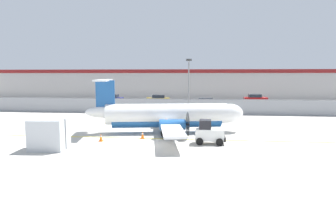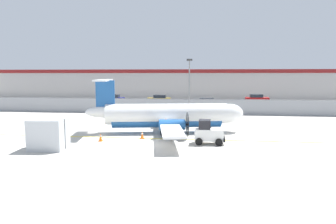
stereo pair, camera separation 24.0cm
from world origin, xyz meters
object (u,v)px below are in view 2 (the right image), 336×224
object	(u,v)px
traffic_cone_near_left	(142,135)
parked_car_3	(257,99)
baggage_tug	(208,133)
parked_car_0	(113,99)
traffic_cone_near_right	(101,137)
apron_light_pole	(189,83)
ground_crew_worker	(166,127)
commuter_airplane	(170,115)
cargo_container	(49,134)
parked_car_2	(206,103)
parked_car_1	(159,99)

from	to	relation	value
traffic_cone_near_left	parked_car_3	world-z (taller)	parked_car_3
baggage_tug	parked_car_3	xyz separation A→B (m)	(9.57, 34.41, 0.04)
traffic_cone_near_left	parked_car_0	size ratio (longest dim) A/B	0.15
traffic_cone_near_right	parked_car_0	bearing A→B (deg)	105.33
apron_light_pole	ground_crew_worker	bearing A→B (deg)	-96.11
commuter_airplane	cargo_container	size ratio (longest dim) A/B	6.35
parked_car_0	parked_car_2	world-z (taller)	same
baggage_tug	traffic_cone_near_left	xyz separation A→B (m)	(-5.50, 1.28, -0.54)
commuter_airplane	traffic_cone_near_left	distance (m)	3.77
parked_car_0	apron_light_pole	bearing A→B (deg)	132.91
traffic_cone_near_right	parked_car_2	distance (m)	26.09
parked_car_3	traffic_cone_near_right	bearing A→B (deg)	-119.71
baggage_tug	parked_car_0	world-z (taller)	baggage_tug
cargo_container	parked_car_0	distance (m)	34.31
ground_crew_worker	cargo_container	bearing A→B (deg)	61.78
baggage_tug	parked_car_0	xyz separation A→B (m)	(-17.13, 30.84, 0.04)
ground_crew_worker	parked_car_0	world-z (taller)	same
parked_car_0	parked_car_1	world-z (taller)	same
parked_car_2	apron_light_pole	distance (m)	11.04
cargo_container	ground_crew_worker	bearing A→B (deg)	26.34
baggage_tug	ground_crew_worker	size ratio (longest dim) A/B	1.39
parked_car_0	parked_car_1	size ratio (longest dim) A/B	1.00
ground_crew_worker	traffic_cone_near_left	xyz separation A→B (m)	(-1.97, -0.33, -0.64)
cargo_container	commuter_airplane	bearing A→B (deg)	38.43
traffic_cone_near_left	ground_crew_worker	bearing A→B (deg)	9.42
ground_crew_worker	commuter_airplane	bearing A→B (deg)	-58.57
cargo_container	parked_car_1	bearing A→B (deg)	81.03
ground_crew_worker	apron_light_pole	xyz separation A→B (m)	(1.35, 12.63, 3.35)
baggage_tug	parked_car_2	bearing A→B (deg)	91.39
parked_car_2	parked_car_3	size ratio (longest dim) A/B	1.00
traffic_cone_near_left	apron_light_pole	world-z (taller)	apron_light_pole
apron_light_pole	commuter_airplane	bearing A→B (deg)	-97.61
parked_car_1	traffic_cone_near_left	bearing A→B (deg)	94.36
ground_crew_worker	apron_light_pole	bearing A→B (deg)	-64.38
parked_car_2	baggage_tug	bearing A→B (deg)	92.39
parked_car_0	commuter_airplane	bearing A→B (deg)	117.98
traffic_cone_near_right	apron_light_pole	distance (m)	16.22
parked_car_1	parked_car_3	distance (m)	18.31
traffic_cone_near_right	parked_car_3	distance (m)	39.02
baggage_tug	traffic_cone_near_right	world-z (taller)	baggage_tug
parked_car_1	parked_car_0	bearing A→B (deg)	-1.57
commuter_airplane	parked_car_1	bearing A→B (deg)	90.39
commuter_airplane	parked_car_2	xyz separation A→B (m)	(3.53, 20.29, -0.71)
parked_car_3	baggage_tug	bearing A→B (deg)	-107.40
parked_car_0	apron_light_pole	size ratio (longest dim) A/B	0.58
parked_car_0	parked_car_1	xyz separation A→B (m)	(8.75, -0.05, 0.00)
ground_crew_worker	apron_light_pole	world-z (taller)	apron_light_pole
traffic_cone_near_left	traffic_cone_near_right	xyz separation A→B (m)	(-3.16, -1.36, 0.00)
traffic_cone_near_left	parked_car_0	distance (m)	31.77
commuter_airplane	parked_car_2	distance (m)	20.61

